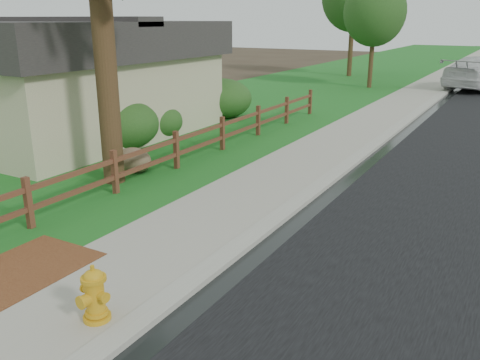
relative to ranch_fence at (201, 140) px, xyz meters
The scene contains 15 objects.
ground 7.37m from the ranch_fence, 60.64° to the right, with size 120.00×120.00×0.00m, color #382B1F.
curb 28.88m from the ranch_fence, 82.04° to the left, with size 0.40×90.00×0.12m, color gray.
wet_gutter 28.94m from the ranch_fence, 81.35° to the left, with size 0.50×90.00×0.00m, color black.
sidewalk 28.73m from the ranch_fence, 84.61° to the left, with size 2.20×90.00×0.10m, color #9F9D8B.
grass_strip 28.62m from the ranch_fence, 88.40° to the left, with size 1.60×90.00×0.06m, color #1C6220.
lawn_near 28.94m from the ranch_fence, 98.75° to the left, with size 9.00×90.00×0.04m, color #1C6220.
brick_patch 7.55m from the ranch_fence, 79.29° to the right, with size 1.60×2.40×0.11m, color brown.
ranch_fence is the anchor object (origin of this frame).
house 7.57m from the ranch_fence, behind, with size 10.60×9.60×4.05m.
fire_hydrant 8.51m from the ranch_fence, 65.73° to the right, with size 0.53×0.43×0.81m.
boulder 2.15m from the ranch_fence, 114.47° to the right, with size 1.03×0.77×0.69m, color brown.
shrub_b 2.91m from the ranch_fence, behind, with size 2.24×2.24×1.57m, color #1C4318.
shrub_c 3.38m from the ranch_fence, 148.96° to the left, with size 1.61×1.61×1.16m, color #1C4318.
shrub_d 6.64m from the ranch_fence, 115.92° to the left, with size 2.40×2.40×1.64m, color #1C4318.
tree_near_left 18.88m from the ranch_fence, 90.93° to the left, with size 3.56×3.56×6.31m.
Camera 1 is at (4.55, -5.60, 3.99)m, focal length 38.00 mm.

